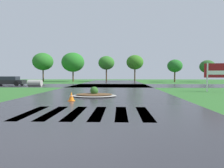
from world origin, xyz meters
name	(u,v)px	position (x,y,z in m)	size (l,w,h in m)	color
ground_plane	(57,151)	(0.00, 0.00, -0.05)	(120.00, 120.00, 0.10)	#2D6628
asphalt_roadway	(101,96)	(0.00, 10.00, 0.00)	(10.37, 80.00, 0.01)	#2B2B30
asphalt_cross_road	(110,85)	(0.00, 23.98, 0.00)	(90.00, 9.33, 0.01)	#2B2B30
crosswalk_stripes	(87,113)	(0.00, 3.85, 0.00)	(4.95, 3.09, 0.01)	white
estate_billboard	(220,72)	(10.01, 14.01, 1.73)	(2.41, 0.89, 2.55)	white
median_island	(94,95)	(-0.47, 9.92, 0.13)	(3.07, 2.25, 0.68)	#9E9B93
car_dark_suv	(9,81)	(-14.17, 23.69, 0.60)	(4.52, 2.41, 1.26)	black
drainage_pipe_stack	(35,83)	(-9.69, 21.92, 0.42)	(1.79, 0.91, 0.84)	#9E9B93
traffic_cone	(71,97)	(-1.47, 7.45, 0.25)	(0.36, 0.36, 0.53)	orange
background_treeline	(96,63)	(-3.76, 38.79, 3.99)	(38.07, 6.32, 6.21)	#4C3823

